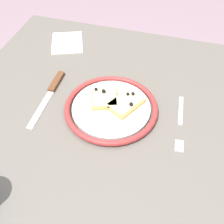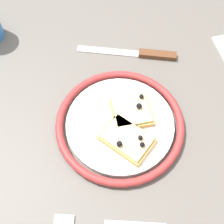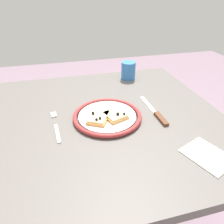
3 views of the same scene
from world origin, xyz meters
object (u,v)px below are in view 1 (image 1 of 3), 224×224
(pizza_slice_far, at_px, (127,103))
(knife, at_px, (52,89))
(dining_table, at_px, (121,136))
(fork, at_px, (180,123))
(plate, at_px, (111,108))
(pizza_slice_near, at_px, (105,98))
(napkin, at_px, (67,43))

(pizza_slice_far, xyz_separation_m, knife, (0.24, -0.01, -0.02))
(dining_table, relative_size, fork, 4.99)
(plate, relative_size, pizza_slice_near, 2.62)
(plate, relative_size, fork, 1.34)
(knife, bearing_deg, fork, 176.16)
(pizza_slice_near, height_order, fork, pizza_slice_near)
(pizza_slice_near, bearing_deg, pizza_slice_far, 178.17)
(knife, distance_m, napkin, 0.25)
(fork, distance_m, napkin, 0.53)
(dining_table, bearing_deg, fork, -171.21)
(knife, relative_size, napkin, 1.78)
(pizza_slice_far, xyz_separation_m, napkin, (0.29, -0.26, -0.02))
(plate, xyz_separation_m, pizza_slice_far, (-0.04, -0.02, 0.01))
(plate, bearing_deg, knife, -9.19)
(dining_table, height_order, knife, knife)
(dining_table, distance_m, pizza_slice_near, 0.13)
(pizza_slice_far, bearing_deg, dining_table, 83.18)
(plate, height_order, knife, plate)
(napkin, bearing_deg, dining_table, 133.93)
(plate, distance_m, knife, 0.20)
(knife, xyz_separation_m, napkin, (0.05, -0.25, -0.00))
(pizza_slice_near, bearing_deg, fork, 175.99)
(plate, height_order, pizza_slice_near, pizza_slice_near)
(knife, bearing_deg, napkin, -78.11)
(dining_table, xyz_separation_m, pizza_slice_near, (0.06, -0.04, 0.11))
(pizza_slice_near, relative_size, knife, 0.43)
(pizza_slice_far, relative_size, napkin, 0.90)
(plate, distance_m, napkin, 0.38)
(plate, distance_m, pizza_slice_far, 0.05)
(fork, bearing_deg, plate, 1.60)
(knife, height_order, fork, knife)
(pizza_slice_far, distance_m, fork, 0.16)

